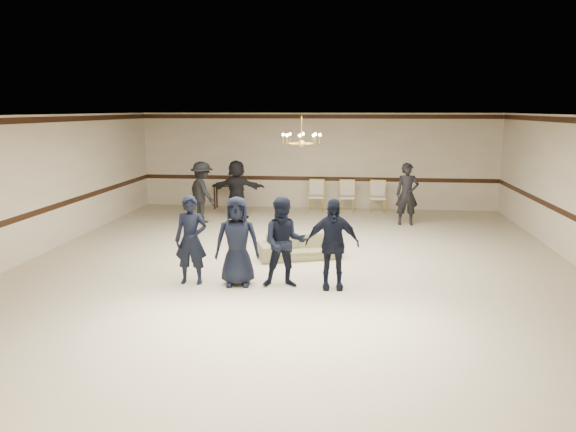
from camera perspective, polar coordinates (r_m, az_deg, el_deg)
name	(u,v)px	position (r m, az deg, el deg)	size (l,w,h in m)	color
room	(297,191)	(11.73, 0.95, 2.59)	(12.01, 14.01, 3.21)	#C4B496
chair_rail	(317,179)	(18.71, 3.02, 3.89)	(12.00, 0.02, 0.14)	black
crown_molding	(318,116)	(18.57, 3.09, 10.27)	(12.00, 0.02, 0.14)	black
chandelier	(302,129)	(12.61, 1.41, 9.00)	(0.94, 0.94, 0.89)	gold
boy_a	(191,240)	(10.68, -10.03, -2.47)	(0.63, 0.41, 1.72)	black
boy_b	(237,241)	(10.47, -5.30, -2.63)	(0.84, 0.55, 1.72)	black
boy_c	(284,243)	(10.32, -0.39, -2.78)	(0.83, 0.65, 1.72)	black
boy_d	(332,244)	(10.26, 4.61, -2.91)	(1.01, 0.42, 1.72)	black
settee	(299,247)	(12.42, 1.18, -3.21)	(1.83, 0.71, 0.53)	#736F4D
adult_left	(202,192)	(16.47, -8.89, 2.46)	(1.17, 0.67, 1.81)	black
adult_mid	(237,189)	(16.93, -5.33, 2.78)	(1.68, 0.53, 1.81)	black
adult_right	(407,194)	(16.27, 12.26, 2.23)	(0.66, 0.43, 1.81)	black
banquet_chair_left	(316,196)	(18.05, 2.96, 2.07)	(0.50, 0.50, 1.03)	beige
banquet_chair_mid	(347,197)	(18.02, 6.14, 2.00)	(0.50, 0.50, 1.03)	beige
banquet_chair_right	(378,197)	(18.04, 9.31, 1.93)	(0.50, 0.50, 1.03)	beige
console_table	(228,197)	(18.69, -6.23, 2.00)	(0.97, 0.41, 0.82)	black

